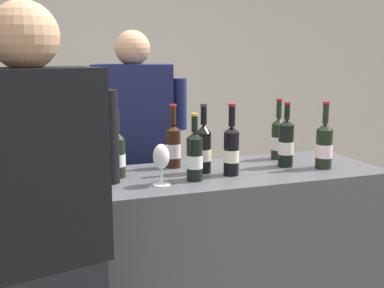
{
  "coord_description": "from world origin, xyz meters",
  "views": [
    {
      "loc": [
        -0.61,
        -2.13,
        1.52
      ],
      "look_at": [
        0.13,
        0.0,
        1.09
      ],
      "focal_mm": 44.88,
      "sensor_mm": 36.0,
      "label": 1
    }
  ],
  "objects_px": {
    "wine_bottle_5": "(57,153)",
    "wine_bottle_6": "(204,148)",
    "wine_bottle_0": "(286,143)",
    "wine_bottle_3": "(231,150)",
    "wine_bottle_4": "(324,146)",
    "wine_bottle_1": "(278,138)",
    "wine_bottle_9": "(117,154)",
    "person_guest": "(40,276)",
    "wine_bottle_7": "(101,163)",
    "wine_bottle_8": "(173,146)",
    "wine_bottle_10": "(51,170)",
    "wine_glass": "(161,158)",
    "person_server": "(135,177)",
    "wine_bottle_2": "(195,156)"
  },
  "relations": [
    {
      "from": "wine_bottle_0",
      "to": "wine_bottle_10",
      "type": "relative_size",
      "value": 1.13
    },
    {
      "from": "wine_bottle_8",
      "to": "wine_bottle_4",
      "type": "bearing_deg",
      "value": -20.46
    },
    {
      "from": "wine_bottle_6",
      "to": "wine_bottle_7",
      "type": "bearing_deg",
      "value": -168.32
    },
    {
      "from": "wine_glass",
      "to": "person_guest",
      "type": "xyz_separation_m",
      "value": [
        -0.54,
        -0.48,
        -0.25
      ]
    },
    {
      "from": "wine_bottle_1",
      "to": "person_server",
      "type": "height_order",
      "value": "person_server"
    },
    {
      "from": "wine_bottle_2",
      "to": "wine_bottle_0",
      "type": "bearing_deg",
      "value": 11.68
    },
    {
      "from": "wine_bottle_5",
      "to": "wine_bottle_0",
      "type": "bearing_deg",
      "value": -3.55
    },
    {
      "from": "wine_bottle_7",
      "to": "wine_bottle_8",
      "type": "bearing_deg",
      "value": 32.78
    },
    {
      "from": "wine_bottle_8",
      "to": "wine_bottle_0",
      "type": "bearing_deg",
      "value": -16.78
    },
    {
      "from": "wine_bottle_7",
      "to": "wine_bottle_2",
      "type": "bearing_deg",
      "value": -2.17
    },
    {
      "from": "wine_bottle_1",
      "to": "wine_bottle_5",
      "type": "bearing_deg",
      "value": -175.26
    },
    {
      "from": "wine_bottle_1",
      "to": "wine_bottle_3",
      "type": "bearing_deg",
      "value": -147.94
    },
    {
      "from": "wine_bottle_0",
      "to": "wine_bottle_1",
      "type": "xyz_separation_m",
      "value": [
        0.05,
        0.17,
        -0.01
      ]
    },
    {
      "from": "wine_bottle_4",
      "to": "wine_bottle_5",
      "type": "xyz_separation_m",
      "value": [
        -1.3,
        0.17,
        0.02
      ]
    },
    {
      "from": "wine_bottle_1",
      "to": "wine_bottle_9",
      "type": "bearing_deg",
      "value": -173.43
    },
    {
      "from": "wine_bottle_1",
      "to": "wine_bottle_4",
      "type": "bearing_deg",
      "value": -67.27
    },
    {
      "from": "wine_bottle_6",
      "to": "wine_bottle_1",
      "type": "bearing_deg",
      "value": 17.49
    },
    {
      "from": "wine_bottle_0",
      "to": "wine_bottle_3",
      "type": "bearing_deg",
      "value": -167.39
    },
    {
      "from": "wine_bottle_1",
      "to": "wine_bottle_3",
      "type": "height_order",
      "value": "wine_bottle_3"
    },
    {
      "from": "wine_bottle_8",
      "to": "wine_bottle_10",
      "type": "height_order",
      "value": "wine_bottle_8"
    },
    {
      "from": "wine_bottle_1",
      "to": "wine_bottle_6",
      "type": "relative_size",
      "value": 0.99
    },
    {
      "from": "wine_bottle_9",
      "to": "person_server",
      "type": "relative_size",
      "value": 0.19
    },
    {
      "from": "wine_bottle_1",
      "to": "person_guest",
      "type": "xyz_separation_m",
      "value": [
        -1.3,
        -0.79,
        -0.24
      ]
    },
    {
      "from": "wine_bottle_4",
      "to": "wine_bottle_9",
      "type": "distance_m",
      "value": 1.04
    },
    {
      "from": "person_server",
      "to": "wine_bottle_3",
      "type": "bearing_deg",
      "value": -63.53
    },
    {
      "from": "wine_bottle_0",
      "to": "person_guest",
      "type": "bearing_deg",
      "value": -153.48
    },
    {
      "from": "wine_bottle_0",
      "to": "wine_bottle_3",
      "type": "relative_size",
      "value": 0.97
    },
    {
      "from": "wine_bottle_7",
      "to": "person_server",
      "type": "height_order",
      "value": "person_server"
    },
    {
      "from": "wine_bottle_1",
      "to": "wine_bottle_3",
      "type": "relative_size",
      "value": 0.97
    },
    {
      "from": "wine_bottle_4",
      "to": "person_server",
      "type": "bearing_deg",
      "value": 140.62
    },
    {
      "from": "wine_bottle_7",
      "to": "wine_bottle_3",
      "type": "bearing_deg",
      "value": 1.78
    },
    {
      "from": "wine_bottle_0",
      "to": "wine_bottle_4",
      "type": "height_order",
      "value": "wine_bottle_4"
    },
    {
      "from": "wine_bottle_0",
      "to": "wine_bottle_3",
      "type": "distance_m",
      "value": 0.35
    },
    {
      "from": "wine_bottle_1",
      "to": "wine_glass",
      "type": "relative_size",
      "value": 1.8
    },
    {
      "from": "wine_bottle_4",
      "to": "wine_bottle_10",
      "type": "relative_size",
      "value": 1.15
    },
    {
      "from": "wine_bottle_1",
      "to": "wine_bottle_8",
      "type": "relative_size",
      "value": 1.03
    },
    {
      "from": "wine_bottle_9",
      "to": "wine_bottle_10",
      "type": "xyz_separation_m",
      "value": [
        -0.31,
        -0.22,
        -0.0
      ]
    },
    {
      "from": "wine_bottle_3",
      "to": "wine_glass",
      "type": "distance_m",
      "value": 0.37
    },
    {
      "from": "wine_bottle_2",
      "to": "wine_bottle_4",
      "type": "xyz_separation_m",
      "value": [
        0.7,
        0.01,
        0.0
      ]
    },
    {
      "from": "wine_bottle_4",
      "to": "wine_bottle_8",
      "type": "bearing_deg",
      "value": 159.54
    },
    {
      "from": "wine_bottle_3",
      "to": "person_guest",
      "type": "height_order",
      "value": "person_guest"
    },
    {
      "from": "wine_bottle_8",
      "to": "person_guest",
      "type": "bearing_deg",
      "value": -131.27
    },
    {
      "from": "wine_bottle_1",
      "to": "wine_glass",
      "type": "distance_m",
      "value": 0.81
    },
    {
      "from": "wine_bottle_9",
      "to": "person_guest",
      "type": "relative_size",
      "value": 0.19
    },
    {
      "from": "wine_bottle_4",
      "to": "person_server",
      "type": "relative_size",
      "value": 0.21
    },
    {
      "from": "wine_bottle_1",
      "to": "wine_bottle_8",
      "type": "xyz_separation_m",
      "value": [
        -0.61,
        -0.0,
        -0.0
      ]
    },
    {
      "from": "wine_bottle_6",
      "to": "wine_bottle_9",
      "type": "height_order",
      "value": "wine_bottle_6"
    },
    {
      "from": "wine_bottle_1",
      "to": "wine_bottle_5",
      "type": "relative_size",
      "value": 0.99
    },
    {
      "from": "wine_bottle_10",
      "to": "wine_glass",
      "type": "height_order",
      "value": "wine_bottle_10"
    },
    {
      "from": "wine_bottle_5",
      "to": "wine_bottle_6",
      "type": "bearing_deg",
      "value": -4.94
    }
  ]
}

